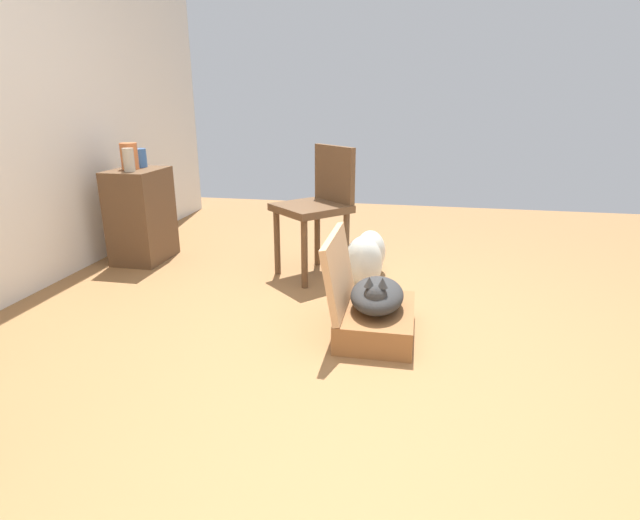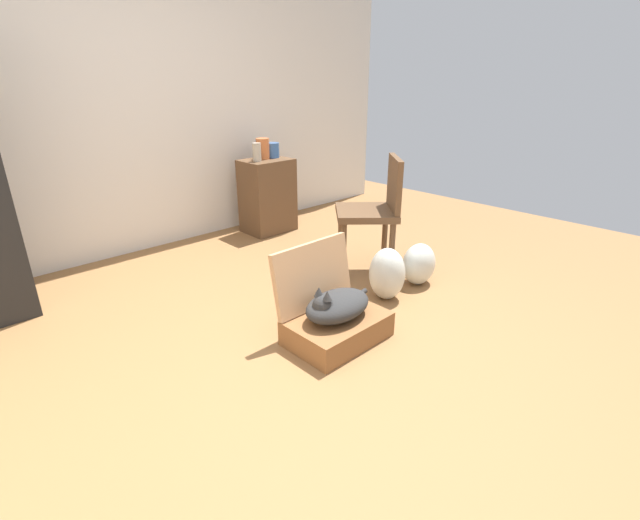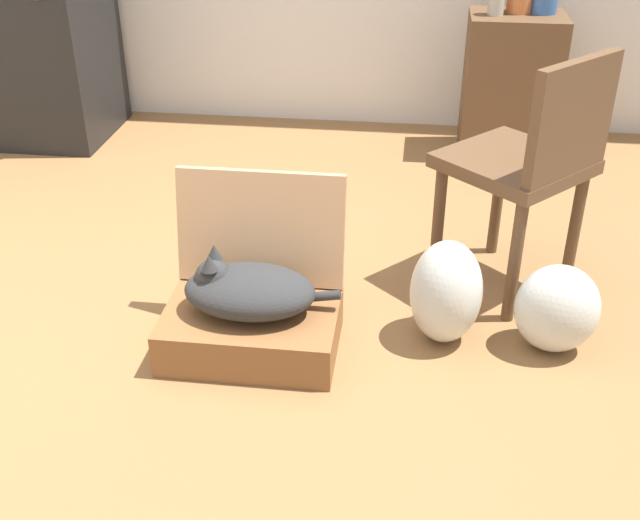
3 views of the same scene
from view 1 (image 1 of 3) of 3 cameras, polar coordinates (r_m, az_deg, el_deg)
The scene contains 11 objects.
ground_plane at distance 2.44m, azimuth 4.21°, elevation -12.04°, with size 7.68×7.68×0.00m, color olive.
suitcase_base at distance 2.72m, azimuth 6.46°, elevation -7.00°, with size 0.57×0.40×0.15m, color brown.
suitcase_lid at distance 2.64m, azimuth 2.13°, elevation -1.26°, with size 0.57×0.40×0.04m, color tan.
cat at distance 2.65m, azimuth 6.55°, elevation -4.02°, with size 0.51×0.28×0.22m.
plastic_bag_white at distance 3.28m, azimuth 4.97°, elevation -0.41°, with size 0.24×0.25×0.37m, color silver.
plastic_bag_clear at distance 3.63m, azimuth 5.76°, elevation 0.95°, with size 0.28×0.22×0.31m, color silver.
side_table at distance 4.10m, azimuth -19.85°, elevation 4.83°, with size 0.47×0.36×0.71m, color brown.
vase_tall at distance 3.92m, azimuth -21.13°, elevation 10.68°, with size 0.08×0.08×0.17m, color #B7AD99.
vase_short at distance 4.16m, azimuth -20.19°, elevation 10.95°, with size 0.13×0.13×0.14m, color #38609E.
vase_round at distance 4.05m, azimuth -21.06°, elevation 11.08°, with size 0.13×0.13×0.19m, color #CC6B38.
chair at distance 3.50m, azimuth -0.16°, elevation 6.50°, with size 0.62×0.62×0.91m.
Camera 1 is at (-2.10, -0.23, 1.23)m, focal length 27.85 mm.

